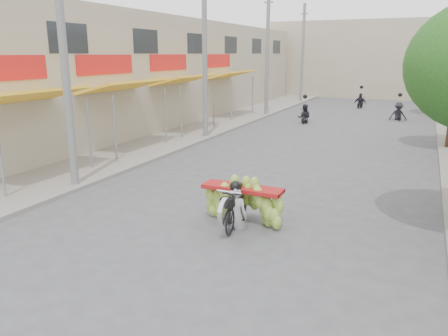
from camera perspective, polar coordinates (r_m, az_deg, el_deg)
ground at (r=9.08m, az=-6.30°, el=-11.85°), size 120.00×120.00×0.00m
sidewalk_left at (r=24.96m, az=-2.58°, el=5.53°), size 4.00×60.00×0.12m
shophouse_row_left at (r=26.48m, az=-13.57°, el=12.07°), size 9.77×40.00×6.00m
far_building at (r=45.14m, az=19.67°, el=13.21°), size 20.00×6.00×7.00m
utility_pole_near at (r=13.84m, az=-20.21°, el=13.77°), size 0.60×0.24×8.00m
utility_pole_mid at (r=21.24m, az=-2.53°, el=14.66°), size 0.60×0.24×8.00m
utility_pole_far at (r=29.55m, az=5.67°, el=14.62°), size 0.60×0.24×8.00m
utility_pole_back at (r=38.17m, az=10.22°, el=14.48°), size 0.60×0.24×8.00m
street_tree_far at (r=32.96m, az=27.26°, el=12.69°), size 3.40×3.40×5.25m
banana_motorbike at (r=10.47m, az=1.96°, el=-4.10°), size 2.20×1.88×1.96m
bg_motorbike_a at (r=26.70m, az=10.47°, el=7.48°), size 0.87×1.47×1.95m
bg_motorbike_b at (r=29.43m, az=21.89°, el=7.51°), size 1.17×1.56×1.95m
bg_motorbike_c at (r=35.25m, az=17.43°, el=8.83°), size 1.02×1.50×1.95m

